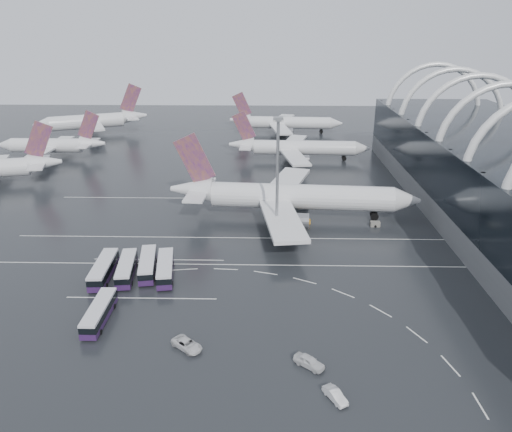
{
  "coord_description": "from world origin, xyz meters",
  "views": [
    {
      "loc": [
        -0.85,
        -96.05,
        48.03
      ],
      "look_at": [
        -3.24,
        8.41,
        7.0
      ],
      "focal_mm": 35.0,
      "sensor_mm": 36.0,
      "label": 1
    }
  ],
  "objects_px": {
    "jet_remote_mid": "(53,145)",
    "bus_row_near_a": "(104,269)",
    "airliner_gate_b": "(297,148)",
    "bus_row_near_d": "(165,268)",
    "bus_row_near_b": "(127,268)",
    "bus_row_near_c": "(148,264)",
    "van_curve_a": "(187,344)",
    "van_curve_b": "(309,362)",
    "floodlight_mast": "(278,164)",
    "bus_row_far_a": "(99,313)",
    "jet_remote_far": "(94,121)",
    "gse_cart_belly_c": "(306,221)",
    "airliner_gate_c": "(284,123)",
    "airliner_main": "(289,197)",
    "gse_cart_belly_e": "(334,201)",
    "gse_cart_belly_d": "(375,224)",
    "van_curve_c": "(335,395)"
  },
  "relations": [
    {
      "from": "airliner_gate_c",
      "to": "bus_row_far_a",
      "type": "xyz_separation_m",
      "value": [
        -35.85,
        -154.51,
        -2.9
      ]
    },
    {
      "from": "bus_row_near_b",
      "to": "airliner_gate_b",
      "type": "bearing_deg",
      "value": -30.67
    },
    {
      "from": "floodlight_mast",
      "to": "gse_cart_belly_d",
      "type": "bearing_deg",
      "value": 15.88
    },
    {
      "from": "van_curve_b",
      "to": "airliner_gate_b",
      "type": "bearing_deg",
      "value": 37.1
    },
    {
      "from": "bus_row_near_c",
      "to": "van_curve_c",
      "type": "xyz_separation_m",
      "value": [
        33.67,
        -36.08,
        -1.06
      ]
    },
    {
      "from": "airliner_gate_b",
      "to": "bus_row_near_b",
      "type": "relative_size",
      "value": 3.9
    },
    {
      "from": "bus_row_near_b",
      "to": "van_curve_a",
      "type": "xyz_separation_m",
      "value": [
        15.68,
        -23.45,
        -1.0
      ]
    },
    {
      "from": "bus_row_near_b",
      "to": "floodlight_mast",
      "type": "xyz_separation_m",
      "value": [
        30.38,
        20.31,
        16.15
      ]
    },
    {
      "from": "bus_row_near_b",
      "to": "floodlight_mast",
      "type": "relative_size",
      "value": 0.46
    },
    {
      "from": "airliner_gate_c",
      "to": "airliner_main",
      "type": "bearing_deg",
      "value": -87.31
    },
    {
      "from": "floodlight_mast",
      "to": "bus_row_near_b",
      "type": "bearing_deg",
      "value": -146.23
    },
    {
      "from": "gse_cart_belly_d",
      "to": "gse_cart_belly_e",
      "type": "distance_m",
      "value": 18.9
    },
    {
      "from": "van_curve_a",
      "to": "bus_row_near_c",
      "type": "bearing_deg",
      "value": 65.49
    },
    {
      "from": "airliner_gate_c",
      "to": "jet_remote_far",
      "type": "xyz_separation_m",
      "value": [
        -85.91,
        -3.11,
        1.01
      ]
    },
    {
      "from": "bus_row_near_a",
      "to": "floodlight_mast",
      "type": "bearing_deg",
      "value": -61.88
    },
    {
      "from": "jet_remote_far",
      "to": "gse_cart_belly_c",
      "type": "xyz_separation_m",
      "value": [
        88.58,
        -106.35,
        -5.04
      ]
    },
    {
      "from": "jet_remote_mid",
      "to": "gse_cart_belly_e",
      "type": "height_order",
      "value": "jet_remote_mid"
    },
    {
      "from": "floodlight_mast",
      "to": "jet_remote_mid",
      "type": "bearing_deg",
      "value": 138.76
    },
    {
      "from": "bus_row_near_a",
      "to": "floodlight_mast",
      "type": "relative_size",
      "value": 0.48
    },
    {
      "from": "airliner_gate_b",
      "to": "bus_row_far_a",
      "type": "bearing_deg",
      "value": -108.16
    },
    {
      "from": "airliner_main",
      "to": "gse_cart_belly_e",
      "type": "xyz_separation_m",
      "value": [
        13.28,
        11.01,
        -4.87
      ]
    },
    {
      "from": "airliner_gate_b",
      "to": "bus_row_far_a",
      "type": "xyz_separation_m",
      "value": [
        -39.24,
        -106.98,
        -2.81
      ]
    },
    {
      "from": "bus_row_near_d",
      "to": "bus_row_far_a",
      "type": "xyz_separation_m",
      "value": [
        -8.18,
        -16.37,
        -0.11
      ]
    },
    {
      "from": "airliner_gate_b",
      "to": "bus_row_near_a",
      "type": "bearing_deg",
      "value": -113.31
    },
    {
      "from": "bus_row_near_c",
      "to": "floodlight_mast",
      "type": "xyz_separation_m",
      "value": [
        26.53,
        18.52,
        16.14
      ]
    },
    {
      "from": "airliner_main",
      "to": "jet_remote_mid",
      "type": "distance_m",
      "value": 103.93
    },
    {
      "from": "bus_row_near_d",
      "to": "floodlight_mast",
      "type": "distance_m",
      "value": 34.28
    },
    {
      "from": "airliner_gate_c",
      "to": "gse_cart_belly_c",
      "type": "relative_size",
      "value": 25.36
    },
    {
      "from": "bus_row_near_b",
      "to": "bus_row_near_c",
      "type": "height_order",
      "value": "bus_row_near_c"
    },
    {
      "from": "bus_row_far_a",
      "to": "van_curve_c",
      "type": "bearing_deg",
      "value": -115.73
    },
    {
      "from": "van_curve_a",
      "to": "floodlight_mast",
      "type": "bearing_deg",
      "value": 21.8
    },
    {
      "from": "airliner_gate_b",
      "to": "bus_row_far_a",
      "type": "height_order",
      "value": "airliner_gate_b"
    },
    {
      "from": "bus_row_near_c",
      "to": "bus_row_far_a",
      "type": "relative_size",
      "value": 1.08
    },
    {
      "from": "jet_remote_far",
      "to": "floodlight_mast",
      "type": "height_order",
      "value": "floodlight_mast"
    },
    {
      "from": "bus_row_near_c",
      "to": "bus_row_near_d",
      "type": "relative_size",
      "value": 0.99
    },
    {
      "from": "gse_cart_belly_d",
      "to": "bus_row_near_b",
      "type": "bearing_deg",
      "value": -153.62
    },
    {
      "from": "jet_remote_mid",
      "to": "bus_row_near_a",
      "type": "distance_m",
      "value": 104.47
    },
    {
      "from": "bus_row_near_a",
      "to": "van_curve_a",
      "type": "relative_size",
      "value": 2.53
    },
    {
      "from": "jet_remote_mid",
      "to": "bus_row_near_d",
      "type": "xyz_separation_m",
      "value": [
        59.6,
        -92.16,
        -2.82
      ]
    },
    {
      "from": "bus_row_far_a",
      "to": "airliner_gate_b",
      "type": "bearing_deg",
      "value": -20.31
    },
    {
      "from": "bus_row_near_c",
      "to": "airliner_main",
      "type": "bearing_deg",
      "value": -52.49
    },
    {
      "from": "van_curve_c",
      "to": "gse_cart_belly_e",
      "type": "relative_size",
      "value": 1.93
    },
    {
      "from": "bus_row_near_c",
      "to": "floodlight_mast",
      "type": "bearing_deg",
      "value": -64.18
    },
    {
      "from": "bus_row_near_b",
      "to": "van_curve_b",
      "type": "relative_size",
      "value": 2.68
    },
    {
      "from": "bus_row_near_d",
      "to": "van_curve_a",
      "type": "height_order",
      "value": "bus_row_near_d"
    },
    {
      "from": "bus_row_near_c",
      "to": "airliner_gate_b",
      "type": "bearing_deg",
      "value": -30.54
    },
    {
      "from": "jet_remote_far",
      "to": "van_curve_b",
      "type": "xyz_separation_m",
      "value": [
        84.99,
        -162.63,
        -4.75
      ]
    },
    {
      "from": "bus_row_near_c",
      "to": "gse_cart_belly_c",
      "type": "height_order",
      "value": "bus_row_near_c"
    },
    {
      "from": "bus_row_near_b",
      "to": "bus_row_near_d",
      "type": "relative_size",
      "value": 0.98
    },
    {
      "from": "airliner_gate_b",
      "to": "bus_row_near_d",
      "type": "xyz_separation_m",
      "value": [
        -31.06,
        -90.61,
        -2.71
      ]
    }
  ]
}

